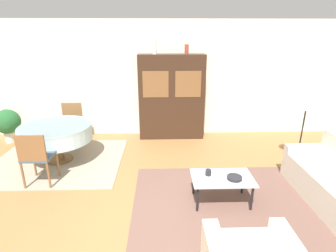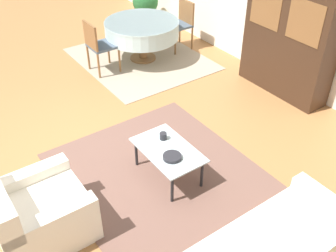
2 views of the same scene
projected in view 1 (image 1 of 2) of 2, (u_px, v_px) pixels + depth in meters
ground_plane at (155, 235)px, 3.26m from camera, size 14.00×14.00×0.00m
wall_back at (157, 80)px, 6.24m from camera, size 10.00×0.06×2.70m
area_rug at (225, 204)px, 3.84m from camera, size 2.71×2.22×0.01m
dining_rug at (58, 161)px, 5.16m from camera, size 2.47×2.09×0.01m
coffee_table at (222, 180)px, 3.79m from camera, size 0.88×0.55×0.40m
display_cabinet at (171, 97)px, 6.12m from camera, size 1.51×0.43×1.95m
dining_table at (56, 133)px, 5.01m from camera, size 1.34×1.34×0.73m
dining_chair_near at (36, 155)px, 4.19m from camera, size 0.44×0.44×0.91m
dining_chair_far at (71, 121)px, 5.86m from camera, size 0.44×0.44×0.91m
floor_lamp at (307, 104)px, 4.77m from camera, size 0.39×0.39×1.37m
cup at (208, 173)px, 3.82m from camera, size 0.09×0.09×0.09m
bowl at (234, 178)px, 3.72m from camera, size 0.21×0.21×0.04m
vase_tall at (155, 47)px, 5.74m from camera, size 0.09×0.09×0.29m
vase_short at (187, 49)px, 5.78m from camera, size 0.09×0.09×0.21m
potted_plant at (8, 123)px, 5.97m from camera, size 0.56×0.56×0.77m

